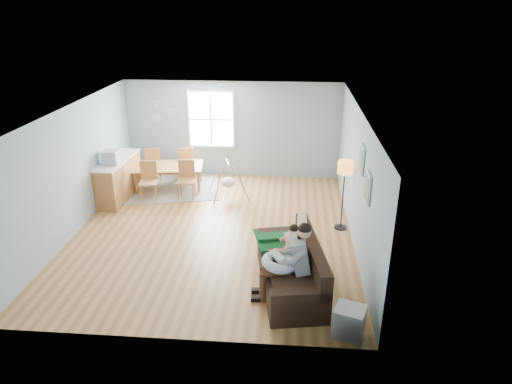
# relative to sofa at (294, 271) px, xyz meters

# --- Properties ---
(room) EXTENTS (8.40, 9.40, 3.90)m
(room) POSITION_rel_sofa_xyz_m (-1.76, 1.98, 2.10)
(room) COLOR #986336
(window) EXTENTS (1.32, 0.08, 1.62)m
(window) POSITION_rel_sofa_xyz_m (-2.36, 5.44, 1.33)
(window) COLOR white
(window) RESTS_ON room
(pictures) EXTENTS (0.05, 1.34, 0.74)m
(pictures) POSITION_rel_sofa_xyz_m (1.21, 0.93, 1.53)
(pictures) COLOR white
(pictures) RESTS_ON room
(wall_plates) EXTENTS (0.67, 0.02, 0.66)m
(wall_plates) POSITION_rel_sofa_xyz_m (-3.76, 5.45, 1.51)
(wall_plates) COLOR #A2BDC3
(wall_plates) RESTS_ON room
(sofa) EXTENTS (1.31, 2.36, 0.90)m
(sofa) POSITION_rel_sofa_xyz_m (0.00, 0.00, 0.00)
(sofa) COLOR black
(sofa) RESTS_ON room
(green_throw) EXTENTS (1.20, 1.10, 0.04)m
(green_throw) POSITION_rel_sofa_xyz_m (-0.21, 0.72, 0.25)
(green_throw) COLOR #145821
(green_throw) RESTS_ON sofa
(beige_pillow) EXTENTS (0.16, 0.52, 0.51)m
(beige_pillow) POSITION_rel_sofa_xyz_m (0.13, 0.61, 0.49)
(beige_pillow) COLOR #BFAE92
(beige_pillow) RESTS_ON sofa
(father) EXTENTS (1.00, 0.47, 1.43)m
(father) POSITION_rel_sofa_xyz_m (-0.09, -0.33, 0.45)
(father) COLOR gray
(father) RESTS_ON sofa
(nursing_pillow) EXTENTS (0.76, 0.75, 0.24)m
(nursing_pillow) POSITION_rel_sofa_xyz_m (-0.25, -0.37, 0.38)
(nursing_pillow) COLOR #A4B9CD
(nursing_pillow) RESTS_ON father
(infant) EXTENTS (0.28, 0.40, 0.15)m
(infant) POSITION_rel_sofa_xyz_m (-0.27, -0.33, 0.47)
(infant) COLOR silver
(infant) RESTS_ON nursing_pillow
(toddler) EXTENTS (0.59, 0.39, 0.88)m
(toddler) POSITION_rel_sofa_xyz_m (-0.12, 0.20, 0.44)
(toddler) COLOR white
(toddler) RESTS_ON sofa
(floor_lamp) EXTENTS (0.32, 0.32, 1.59)m
(floor_lamp) POSITION_rel_sofa_xyz_m (1.04, 2.34, 0.99)
(floor_lamp) COLOR black
(floor_lamp) RESTS_ON room
(storage_cube) EXTENTS (0.55, 0.52, 0.49)m
(storage_cube) POSITION_rel_sofa_xyz_m (0.83, -1.22, -0.07)
(storage_cube) COLOR silver
(storage_cube) RESTS_ON room
(rug) EXTENTS (2.95, 2.47, 0.01)m
(rug) POSITION_rel_sofa_xyz_m (-3.36, 4.33, -0.31)
(rug) COLOR gray
(rug) RESTS_ON room
(dining_table) EXTENTS (1.91, 1.23, 0.63)m
(dining_table) POSITION_rel_sofa_xyz_m (-3.36, 4.33, -0.00)
(dining_table) COLOR brown
(dining_table) RESTS_ON rug
(chair_sw) EXTENTS (0.51, 0.51, 0.99)m
(chair_sw) POSITION_rel_sofa_xyz_m (-3.68, 3.61, 0.25)
(chair_sw) COLOR #A26637
(chair_sw) RESTS_ON rug
(chair_se) EXTENTS (0.47, 0.47, 0.98)m
(chair_se) POSITION_rel_sofa_xyz_m (-2.76, 3.80, 0.24)
(chair_se) COLOR #A26637
(chair_se) RESTS_ON rug
(chair_nw) EXTENTS (0.56, 0.56, 0.98)m
(chair_nw) POSITION_rel_sofa_xyz_m (-3.94, 4.87, 0.24)
(chair_nw) COLOR #A26637
(chair_nw) RESTS_ON rug
(chair_ne) EXTENTS (0.52, 0.52, 0.95)m
(chair_ne) POSITION_rel_sofa_xyz_m (-3.03, 5.06, 0.22)
(chair_ne) COLOR #A26637
(chair_ne) RESTS_ON rug
(counter) EXTENTS (0.62, 1.88, 1.04)m
(counter) POSITION_rel_sofa_xyz_m (-4.46, 3.63, 0.21)
(counter) COLOR brown
(counter) RESTS_ON room
(monitor) EXTENTS (0.37, 0.35, 0.34)m
(monitor) POSITION_rel_sofa_xyz_m (-4.46, 3.27, 0.89)
(monitor) COLOR #A5A5A9
(monitor) RESTS_ON counter
(baby_swing) EXTENTS (1.16, 1.17, 0.95)m
(baby_swing) POSITION_rel_sofa_xyz_m (-1.69, 3.88, 0.11)
(baby_swing) COLOR #A5A5A9
(baby_swing) RESTS_ON room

